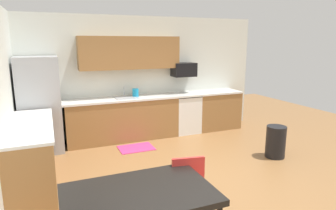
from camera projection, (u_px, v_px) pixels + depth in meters
The scene contains 18 objects.
ground_plane at pixel (192, 179), 4.65m from camera, with size 12.00×12.00×0.00m, color olive.
wall_back at pixel (141, 76), 6.76m from camera, with size 5.80×0.10×2.70m, color silver.
cabinet_run_back at pixel (123, 120), 6.43m from camera, with size 2.43×0.60×0.90m, color olive.
cabinet_run_back_right at pixel (216, 110), 7.32m from camera, with size 1.12×0.60×0.90m, color olive.
cabinet_run_left at pixel (33, 155), 4.42m from camera, with size 0.60×2.00×0.90m, color olive.
countertop_back at pixel (146, 97), 6.53m from camera, with size 4.80×0.64×0.04m, color silver.
countertop_left at pixel (30, 125), 4.32m from camera, with size 0.64×2.00×0.04m, color silver.
upper_cabinets_back at pixel (130, 53), 6.33m from camera, with size 2.20×0.34×0.70m, color olive.
refrigerator at pixel (40, 105), 5.65m from camera, with size 0.76×0.70×1.86m, color #9EA0A5.
oven_range at pixel (185, 113), 6.99m from camera, with size 0.60×0.60×0.91m.
microwave at pixel (184, 70), 6.87m from camera, with size 0.54×0.36×0.32m, color black.
sink_basin at pixel (126, 100), 6.37m from camera, with size 0.48×0.40×0.14m, color #A5A8AD.
sink_faucet at pixel (124, 92), 6.50m from camera, with size 0.02×0.02×0.24m, color #B2B5BA.
dining_table at pixel (139, 198), 2.73m from camera, with size 1.40×0.90×0.76m.
chair_near_table at pixel (191, 190), 3.26m from camera, with size 0.47×0.47×0.85m.
trash_bin at pixel (276, 142), 5.47m from camera, with size 0.36×0.36×0.60m, color black.
floor_mat at pixel (136, 148), 5.98m from camera, with size 0.70×0.50×0.01m, color #CC3372.
kettle at pixel (136, 93), 6.47m from camera, with size 0.14×0.14×0.20m, color #198CBF.
Camera 1 is at (-1.99, -3.83, 2.13)m, focal length 31.22 mm.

